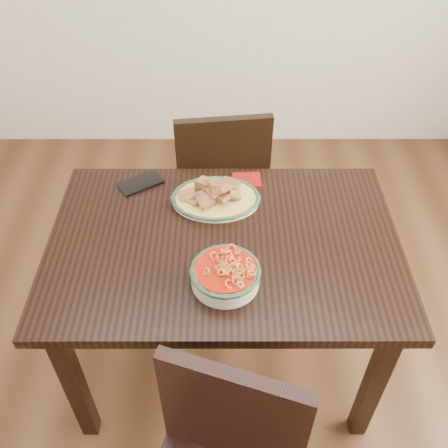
{
  "coord_description": "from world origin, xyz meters",
  "views": [
    {
      "loc": [
        0.07,
        -1.22,
        2.0
      ],
      "look_at": [
        0.08,
        0.03,
        0.81
      ],
      "focal_mm": 40.0,
      "sensor_mm": 36.0,
      "label": 1
    }
  ],
  "objects_px": {
    "dining_table": "(224,259)",
    "fish_plate": "(216,192)",
    "chair_far": "(221,177)",
    "smartphone": "(141,183)",
    "noodle_bowl": "(225,273)"
  },
  "relations": [
    {
      "from": "dining_table",
      "to": "fish_plate",
      "type": "distance_m",
      "value": 0.26
    },
    {
      "from": "dining_table",
      "to": "chair_far",
      "type": "bearing_deg",
      "value": 91.19
    },
    {
      "from": "chair_far",
      "to": "smartphone",
      "type": "relative_size",
      "value": 5.27
    },
    {
      "from": "fish_plate",
      "to": "smartphone",
      "type": "distance_m",
      "value": 0.32
    },
    {
      "from": "noodle_bowl",
      "to": "smartphone",
      "type": "bearing_deg",
      "value": 123.62
    },
    {
      "from": "noodle_bowl",
      "to": "smartphone",
      "type": "height_order",
      "value": "noodle_bowl"
    },
    {
      "from": "chair_far",
      "to": "smartphone",
      "type": "bearing_deg",
      "value": 42.37
    },
    {
      "from": "chair_far",
      "to": "noodle_bowl",
      "type": "xyz_separation_m",
      "value": [
        0.02,
        -0.87,
        0.29
      ]
    },
    {
      "from": "fish_plate",
      "to": "noodle_bowl",
      "type": "bearing_deg",
      "value": -84.94
    },
    {
      "from": "dining_table",
      "to": "fish_plate",
      "type": "relative_size",
      "value": 3.71
    },
    {
      "from": "fish_plate",
      "to": "noodle_bowl",
      "type": "distance_m",
      "value": 0.4
    },
    {
      "from": "dining_table",
      "to": "noodle_bowl",
      "type": "bearing_deg",
      "value": -88.74
    },
    {
      "from": "dining_table",
      "to": "fish_plate",
      "type": "height_order",
      "value": "fish_plate"
    },
    {
      "from": "chair_far",
      "to": "smartphone",
      "type": "height_order",
      "value": "chair_far"
    },
    {
      "from": "dining_table",
      "to": "fish_plate",
      "type": "xyz_separation_m",
      "value": [
        -0.03,
        0.21,
        0.14
      ]
    }
  ]
}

